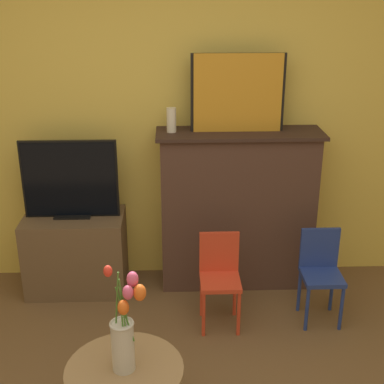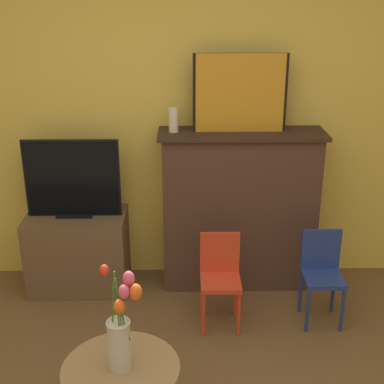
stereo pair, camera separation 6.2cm
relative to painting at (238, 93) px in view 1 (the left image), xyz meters
name	(u,v)px [view 1 (the left image)]	position (x,y,z in m)	size (l,w,h in m)	color
wall_back	(171,105)	(-0.46, 0.19, -0.12)	(8.00, 0.06, 2.70)	#EAC651
fireplace_mantel	(237,208)	(0.02, -0.01, -0.85)	(1.18, 0.37, 1.20)	#4C3328
painting	(238,93)	(0.00, 0.00, 0.00)	(0.65, 0.03, 0.54)	black
mantel_candle	(171,120)	(-0.46, -0.01, -0.18)	(0.07, 0.07, 0.17)	silver
tv_stand	(76,253)	(-1.18, -0.07, -1.17)	(0.73, 0.43, 0.59)	brown
tv_monitor	(70,180)	(-1.18, -0.07, -0.60)	(0.68, 0.12, 0.57)	black
chair_red	(220,273)	(-0.15, -0.55, -1.10)	(0.26, 0.26, 0.64)	red
chair_blue	(321,269)	(0.54, -0.51, -1.10)	(0.26, 0.26, 0.64)	navy
vase_tulips	(124,333)	(-0.69, -1.54, -0.83)	(0.19, 0.14, 0.56)	beige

